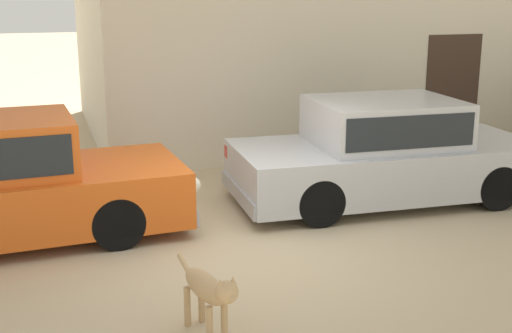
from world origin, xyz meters
The scene contains 3 objects.
ground_plane centered at (0.00, 0.00, 0.00)m, with size 80.00×80.00×0.00m, color tan.
parked_sedan_second centered at (2.40, 1.14, 0.71)m, with size 4.44×2.00×1.43m.
stray_dog_spotted centered at (-0.91, -1.93, 0.44)m, with size 0.35×1.08×0.68m.
Camera 1 is at (-2.17, -7.10, 2.93)m, focal length 47.91 mm.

